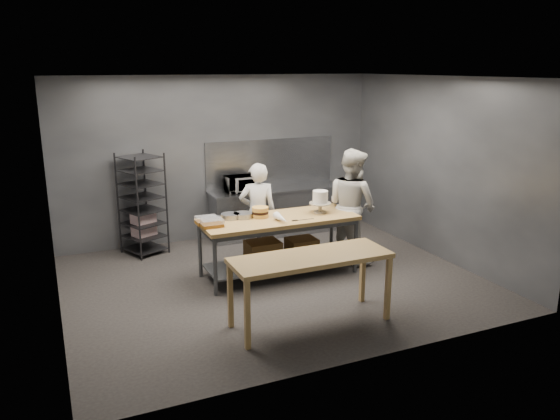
% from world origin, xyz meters
% --- Properties ---
extents(ground, '(6.00, 6.00, 0.00)m').
position_xyz_m(ground, '(0.00, 0.00, 0.00)').
color(ground, black).
rests_on(ground, ground).
extents(back_wall, '(6.00, 0.04, 3.00)m').
position_xyz_m(back_wall, '(0.00, 2.50, 1.50)').
color(back_wall, '#4C4F54').
rests_on(back_wall, ground).
extents(work_table, '(2.40, 0.90, 0.92)m').
position_xyz_m(work_table, '(0.20, 0.24, 0.57)').
color(work_table, olive).
rests_on(work_table, ground).
extents(near_counter, '(2.00, 0.70, 0.90)m').
position_xyz_m(near_counter, '(-0.12, -1.45, 0.81)').
color(near_counter, olive).
rests_on(near_counter, ground).
extents(back_counter, '(2.60, 0.60, 0.90)m').
position_xyz_m(back_counter, '(1.00, 2.18, 0.45)').
color(back_counter, slate).
rests_on(back_counter, ground).
extents(splashback_panel, '(2.60, 0.02, 0.90)m').
position_xyz_m(splashback_panel, '(1.00, 2.48, 1.35)').
color(splashback_panel, slate).
rests_on(splashback_panel, back_counter).
extents(speed_rack, '(0.81, 0.84, 1.75)m').
position_xyz_m(speed_rack, '(-1.54, 2.10, 0.86)').
color(speed_rack, black).
rests_on(speed_rack, ground).
extents(chef_behind, '(0.69, 0.55, 1.66)m').
position_xyz_m(chef_behind, '(0.10, 0.89, 0.83)').
color(chef_behind, silver).
rests_on(chef_behind, ground).
extents(chef_right, '(0.91, 1.06, 1.87)m').
position_xyz_m(chef_right, '(1.55, 0.36, 0.94)').
color(chef_right, silver).
rests_on(chef_right, ground).
extents(microwave, '(0.54, 0.37, 0.30)m').
position_xyz_m(microwave, '(0.27, 2.18, 1.05)').
color(microwave, black).
rests_on(microwave, back_counter).
extents(frosted_cake_stand, '(0.34, 0.34, 0.35)m').
position_xyz_m(frosted_cake_stand, '(0.89, 0.23, 1.14)').
color(frosted_cake_stand, '#A79D86').
rests_on(frosted_cake_stand, work_table).
extents(layer_cake, '(0.25, 0.25, 0.16)m').
position_xyz_m(layer_cake, '(-0.07, 0.35, 1.00)').
color(layer_cake, gold).
rests_on(layer_cake, work_table).
extents(cake_pans, '(0.81, 0.37, 0.07)m').
position_xyz_m(cake_pans, '(-0.56, 0.43, 0.96)').
color(cake_pans, gray).
rests_on(cake_pans, work_table).
extents(piping_bag, '(0.12, 0.38, 0.12)m').
position_xyz_m(piping_bag, '(0.11, -0.04, 0.98)').
color(piping_bag, white).
rests_on(piping_bag, work_table).
extents(offset_spatula, '(0.36, 0.02, 0.02)m').
position_xyz_m(offset_spatula, '(0.41, -0.04, 0.93)').
color(offset_spatula, slate).
rests_on(offset_spatula, work_table).
extents(pastry_clamshells, '(0.34, 0.41, 0.11)m').
position_xyz_m(pastry_clamshells, '(-0.90, 0.25, 0.98)').
color(pastry_clamshells, '#A86A21').
rests_on(pastry_clamshells, work_table).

